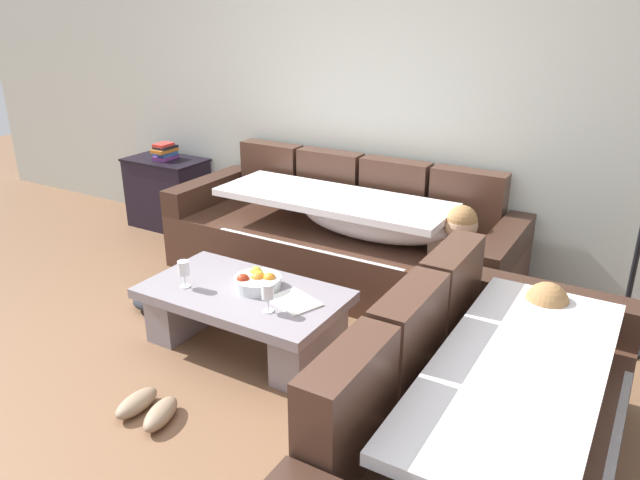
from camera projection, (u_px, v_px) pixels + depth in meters
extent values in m
plane|color=brown|center=(183.00, 384.00, 3.32)|extent=(14.00, 14.00, 0.00)
cube|color=beige|center=(365.00, 89.00, 4.54)|extent=(9.00, 0.10, 2.70)
cube|color=#472C20|center=(337.00, 254.00, 4.48)|extent=(2.59, 0.92, 0.42)
cube|color=#472C20|center=(272.00, 171.00, 5.02)|extent=(0.52, 0.16, 0.46)
cube|color=#472C20|center=(330.00, 180.00, 4.76)|extent=(0.52, 0.16, 0.46)
cube|color=#472C20|center=(395.00, 190.00, 4.49)|extent=(0.52, 0.16, 0.46)
cube|color=#472C20|center=(468.00, 202.00, 4.23)|extent=(0.52, 0.16, 0.46)
cube|color=#39231A|center=(209.00, 190.00, 4.94)|extent=(0.18, 0.92, 0.20)
cube|color=#39231A|center=(504.00, 247.00, 3.80)|extent=(0.18, 0.92, 0.20)
cube|color=gray|center=(461.00, 246.00, 3.94)|extent=(0.36, 0.28, 0.11)
sphere|color=tan|center=(461.00, 225.00, 3.84)|extent=(0.21, 0.21, 0.21)
sphere|color=#9E7042|center=(462.00, 220.00, 3.83)|extent=(0.20, 0.20, 0.20)
ellipsoid|color=white|center=(373.00, 219.00, 4.17)|extent=(1.10, 0.44, 0.28)
cube|color=white|center=(333.00, 199.00, 4.26)|extent=(1.70, 0.60, 0.05)
cube|color=white|center=(305.00, 273.00, 4.12)|extent=(1.44, 0.04, 0.38)
cube|color=#472C20|center=(488.00, 458.00, 2.48)|extent=(0.92, 1.95, 0.42)
cube|color=#472C20|center=(348.00, 410.00, 2.08)|extent=(0.16, 0.50, 0.46)
cube|color=#472C20|center=(408.00, 341.00, 2.50)|extent=(0.16, 0.50, 0.46)
cube|color=#472C20|center=(450.00, 292.00, 2.92)|extent=(0.16, 0.50, 0.46)
cube|color=#39231A|center=(543.00, 305.00, 3.08)|extent=(0.92, 0.18, 0.20)
cube|color=gray|center=(532.00, 337.00, 2.87)|extent=(0.28, 0.36, 0.11)
sphere|color=beige|center=(545.00, 309.00, 2.79)|extent=(0.21, 0.21, 0.21)
sphere|color=#9E7042|center=(546.00, 303.00, 2.78)|extent=(0.20, 0.20, 0.20)
ellipsoid|color=white|center=(509.00, 392.00, 2.33)|extent=(0.44, 1.03, 0.28)
cube|color=white|center=(518.00, 370.00, 2.28)|extent=(0.60, 1.46, 0.05)
cube|color=gray|center=(243.00, 295.00, 3.56)|extent=(1.20, 0.68, 0.06)
cube|color=gray|center=(187.00, 305.00, 3.85)|extent=(0.20, 0.54, 0.32)
cube|color=gray|center=(310.00, 343.00, 3.41)|extent=(0.20, 0.54, 0.32)
cylinder|color=silver|center=(258.00, 283.00, 3.56)|extent=(0.28, 0.28, 0.07)
sphere|color=gold|center=(259.00, 277.00, 3.57)|extent=(0.08, 0.08, 0.08)
sphere|color=orange|center=(269.00, 279.00, 3.55)|extent=(0.08, 0.08, 0.08)
sphere|color=#A92B14|center=(243.00, 280.00, 3.53)|extent=(0.08, 0.08, 0.08)
sphere|color=gold|center=(256.00, 273.00, 3.63)|extent=(0.08, 0.08, 0.08)
sphere|color=orange|center=(257.00, 279.00, 3.55)|extent=(0.08, 0.08, 0.08)
cylinder|color=silver|center=(185.00, 286.00, 3.59)|extent=(0.06, 0.06, 0.01)
cylinder|color=silver|center=(185.00, 280.00, 3.57)|extent=(0.01, 0.01, 0.07)
cylinder|color=silver|center=(184.00, 268.00, 3.54)|extent=(0.07, 0.07, 0.08)
cylinder|color=silver|center=(268.00, 311.00, 3.30)|extent=(0.06, 0.06, 0.01)
cylinder|color=silver|center=(268.00, 304.00, 3.29)|extent=(0.01, 0.01, 0.07)
cylinder|color=silver|center=(268.00, 291.00, 3.26)|extent=(0.07, 0.07, 0.08)
cube|color=white|center=(294.00, 301.00, 3.40)|extent=(0.34, 0.30, 0.01)
cube|color=black|center=(168.00, 194.00, 5.56)|extent=(0.70, 0.42, 0.62)
cube|color=black|center=(165.00, 160.00, 5.44)|extent=(0.72, 0.44, 0.02)
cube|color=#72337F|center=(166.00, 157.00, 5.43)|extent=(0.15, 0.21, 0.03)
cube|color=#2D569E|center=(165.00, 153.00, 5.43)|extent=(0.17, 0.17, 0.04)
cube|color=#B76623|center=(164.00, 150.00, 5.39)|extent=(0.14, 0.22, 0.03)
cube|color=black|center=(165.00, 147.00, 5.39)|extent=(0.14, 0.19, 0.02)
cube|color=red|center=(163.00, 145.00, 5.38)|extent=(0.13, 0.17, 0.03)
cylinder|color=black|center=(618.00, 346.00, 3.66)|extent=(0.28, 0.28, 0.02)
ellipsoid|color=#8C7259|center=(137.00, 403.00, 3.09)|extent=(0.13, 0.27, 0.09)
ellipsoid|color=#8C7259|center=(161.00, 414.00, 3.01)|extent=(0.19, 0.29, 0.09)
ellipsoid|color=#232328|center=(163.00, 300.00, 4.13)|extent=(0.51, 0.48, 0.12)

